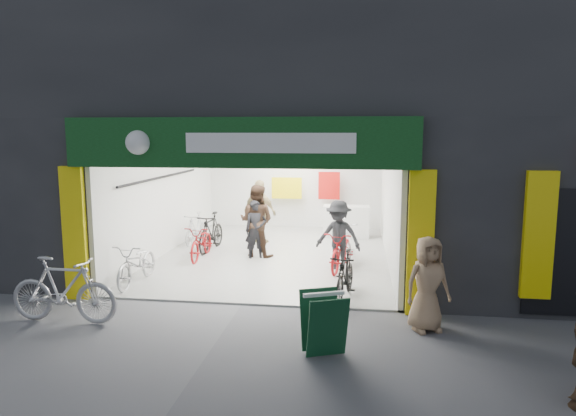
% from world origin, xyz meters
% --- Properties ---
extents(ground, '(60.00, 60.00, 0.00)m').
position_xyz_m(ground, '(0.00, 0.00, 0.00)').
color(ground, '#56565B').
rests_on(ground, ground).
extents(building, '(17.00, 10.27, 8.00)m').
position_xyz_m(building, '(0.91, 4.99, 4.31)').
color(building, '#232326').
rests_on(building, ground).
extents(bike_left_front, '(0.64, 1.77, 0.92)m').
position_xyz_m(bike_left_front, '(-2.50, 1.01, 0.46)').
color(bike_left_front, '#A8A8AC').
rests_on(bike_left_front, ground).
extents(bike_left_midfront, '(0.63, 1.79, 1.06)m').
position_xyz_m(bike_left_midfront, '(-1.80, 4.19, 0.53)').
color(bike_left_midfront, black).
rests_on(bike_left_midfront, ground).
extents(bike_left_midback, '(0.62, 1.70, 0.89)m').
position_xyz_m(bike_left_midback, '(-1.80, 3.33, 0.44)').
color(bike_left_midback, maroon).
rests_on(bike_left_midback, ground).
extents(bike_left_back, '(0.57, 1.57, 0.93)m').
position_xyz_m(bike_left_back, '(-2.50, 5.02, 0.46)').
color(bike_left_back, silver).
rests_on(bike_left_back, ground).
extents(bike_right_front, '(0.71, 1.64, 0.95)m').
position_xyz_m(bike_right_front, '(1.93, 0.60, 0.48)').
color(bike_right_front, black).
rests_on(bike_right_front, ground).
extents(bike_right_mid, '(0.98, 1.89, 0.95)m').
position_xyz_m(bike_right_mid, '(1.80, 2.80, 0.47)').
color(bike_right_mid, maroon).
rests_on(bike_right_mid, ground).
extents(bike_right_back, '(0.76, 1.75, 1.02)m').
position_xyz_m(bike_right_back, '(1.86, 3.96, 0.51)').
color(bike_right_back, '#B4B5BA').
rests_on(bike_right_back, ground).
extents(parked_bike, '(1.93, 0.57, 1.16)m').
position_xyz_m(parked_bike, '(-2.80, -1.27, 0.58)').
color(parked_bike, '#B5B5BA').
rests_on(parked_bike, ground).
extents(customer_a, '(0.65, 0.54, 1.52)m').
position_xyz_m(customer_a, '(-0.42, 3.49, 0.76)').
color(customer_a, black).
rests_on(customer_a, ground).
extents(customer_b, '(1.05, 0.89, 1.90)m').
position_xyz_m(customer_b, '(-0.45, 3.74, 0.95)').
color(customer_b, '#342217').
rests_on(customer_b, ground).
extents(customer_c, '(1.20, 0.89, 1.67)m').
position_xyz_m(customer_c, '(1.71, 2.69, 0.83)').
color(customer_c, black).
rests_on(customer_c, ground).
extents(customer_d, '(1.19, 0.89, 1.88)m').
position_xyz_m(customer_d, '(-0.66, 5.29, 0.94)').
color(customer_d, '#978458').
rests_on(customer_d, ground).
extents(pedestrian_near, '(0.90, 0.75, 1.58)m').
position_xyz_m(pedestrian_near, '(3.30, -0.78, 0.79)').
color(pedestrian_near, '#987858').
rests_on(pedestrian_near, ground).
extents(sandwich_board, '(0.77, 0.78, 0.91)m').
position_xyz_m(sandwich_board, '(1.69, -1.95, 0.50)').
color(sandwich_board, '#0E391F').
rests_on(sandwich_board, ground).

